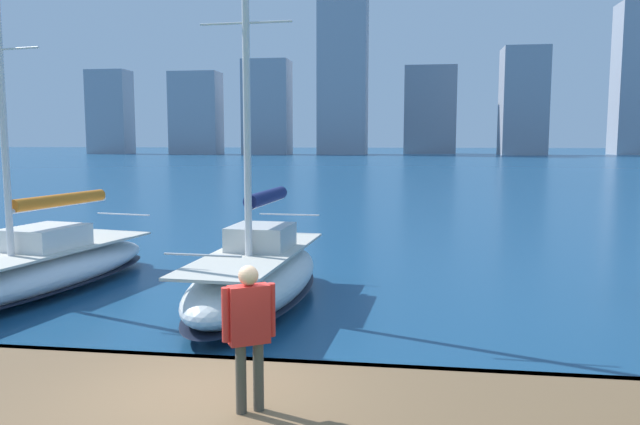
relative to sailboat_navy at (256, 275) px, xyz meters
name	(u,v)px	position (x,y,z in m)	size (l,w,h in m)	color
dock_pier	(205,394)	(-0.88, 6.26, -0.19)	(28.00, 2.80, 0.60)	brown
city_skyline	(409,87)	(-2.68, -152.40, 16.83)	(170.35, 23.40, 52.00)	gray
sailboat_navy	(256,275)	(0.00, 0.00, 0.00)	(2.66, 6.97, 9.59)	white
sailboat_orange	(33,269)	(5.82, -0.41, -0.11)	(3.86, 8.81, 9.08)	silver
person_red_shirt	(249,324)	(-1.62, 6.79, 0.93)	(0.57, 0.41, 1.77)	#4C473D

